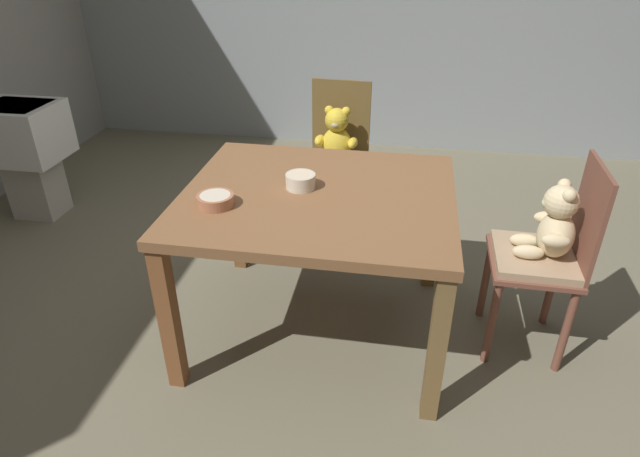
{
  "coord_description": "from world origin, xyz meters",
  "views": [
    {
      "loc": [
        0.35,
        -2.03,
        1.74
      ],
      "look_at": [
        0.0,
        0.05,
        0.53
      ],
      "focal_mm": 30.12,
      "sensor_mm": 36.0,
      "label": 1
    }
  ],
  "objects_px": {
    "dining_table": "(318,212)",
    "teddy_chair_near_right": "(548,243)",
    "teddy_chair_far_center": "(336,153)",
    "porridge_bowl_terracotta_near_left": "(215,200)",
    "porridge_bowl_cream_center": "(301,181)",
    "sink_basin": "(25,145)"
  },
  "relations": [
    {
      "from": "porridge_bowl_terracotta_near_left",
      "to": "porridge_bowl_cream_center",
      "type": "xyz_separation_m",
      "value": [
        0.31,
        0.22,
        0.01
      ]
    },
    {
      "from": "teddy_chair_near_right",
      "to": "sink_basin",
      "type": "height_order",
      "value": "teddy_chair_near_right"
    },
    {
      "from": "porridge_bowl_cream_center",
      "to": "sink_basin",
      "type": "distance_m",
      "value": 2.15
    },
    {
      "from": "porridge_bowl_cream_center",
      "to": "teddy_chair_far_center",
      "type": "bearing_deg",
      "value": 88.02
    },
    {
      "from": "teddy_chair_far_center",
      "to": "sink_basin",
      "type": "bearing_deg",
      "value": -84.44
    },
    {
      "from": "teddy_chair_near_right",
      "to": "porridge_bowl_terracotta_near_left",
      "type": "bearing_deg",
      "value": 11.0
    },
    {
      "from": "porridge_bowl_terracotta_near_left",
      "to": "porridge_bowl_cream_center",
      "type": "bearing_deg",
      "value": 35.87
    },
    {
      "from": "dining_table",
      "to": "porridge_bowl_cream_center",
      "type": "distance_m",
      "value": 0.15
    },
    {
      "from": "teddy_chair_far_center",
      "to": "sink_basin",
      "type": "relative_size",
      "value": 1.25
    },
    {
      "from": "teddy_chair_near_right",
      "to": "porridge_bowl_cream_center",
      "type": "height_order",
      "value": "teddy_chair_near_right"
    },
    {
      "from": "teddy_chair_near_right",
      "to": "teddy_chair_far_center",
      "type": "xyz_separation_m",
      "value": [
        -1.04,
        0.86,
        -0.0
      ]
    },
    {
      "from": "porridge_bowl_terracotta_near_left",
      "to": "sink_basin",
      "type": "height_order",
      "value": "porridge_bowl_terracotta_near_left"
    },
    {
      "from": "teddy_chair_far_center",
      "to": "porridge_bowl_cream_center",
      "type": "bearing_deg",
      "value": 1.59
    },
    {
      "from": "teddy_chair_far_center",
      "to": "porridge_bowl_cream_center",
      "type": "distance_m",
      "value": 0.91
    },
    {
      "from": "sink_basin",
      "to": "teddy_chair_near_right",
      "type": "bearing_deg",
      "value": -14.61
    },
    {
      "from": "dining_table",
      "to": "teddy_chair_near_right",
      "type": "xyz_separation_m",
      "value": [
        0.99,
        0.06,
        -0.09
      ]
    },
    {
      "from": "porridge_bowl_terracotta_near_left",
      "to": "porridge_bowl_cream_center",
      "type": "distance_m",
      "value": 0.38
    },
    {
      "from": "teddy_chair_far_center",
      "to": "porridge_bowl_terracotta_near_left",
      "type": "relative_size",
      "value": 6.24
    },
    {
      "from": "dining_table",
      "to": "porridge_bowl_cream_center",
      "type": "height_order",
      "value": "porridge_bowl_cream_center"
    },
    {
      "from": "dining_table",
      "to": "teddy_chair_near_right",
      "type": "relative_size",
      "value": 1.27
    },
    {
      "from": "dining_table",
      "to": "sink_basin",
      "type": "xyz_separation_m",
      "value": [
        -2.05,
        0.85,
        -0.15
      ]
    },
    {
      "from": "dining_table",
      "to": "sink_basin",
      "type": "bearing_deg",
      "value": 157.54
    }
  ]
}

